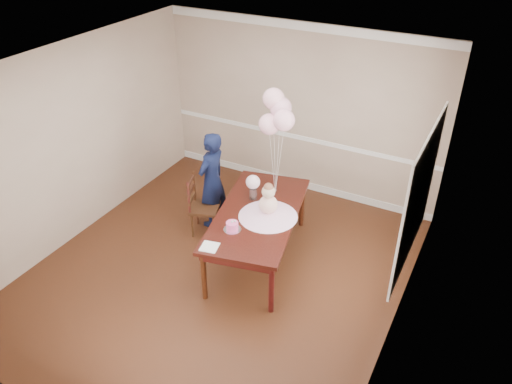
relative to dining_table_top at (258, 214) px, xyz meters
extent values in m
cube|color=#34180D|center=(-0.32, -0.51, -0.72)|extent=(4.50, 5.00, 0.00)
cube|color=silver|center=(-0.32, -0.51, 1.98)|extent=(4.50, 5.00, 0.02)
cube|color=tan|center=(-0.32, 1.99, 0.63)|extent=(4.50, 0.02, 2.70)
cube|color=tan|center=(-0.32, -3.01, 0.63)|extent=(4.50, 0.02, 2.70)
cube|color=tan|center=(-2.57, -0.51, 0.63)|extent=(0.02, 5.00, 2.70)
cube|color=tan|center=(1.93, -0.51, 0.63)|extent=(0.02, 5.00, 2.70)
cube|color=white|center=(-0.32, 1.98, 0.18)|extent=(4.50, 0.02, 0.07)
cube|color=white|center=(-0.32, 1.98, 1.91)|extent=(4.50, 0.02, 0.12)
cube|color=silver|center=(-0.32, 1.98, -0.66)|extent=(4.50, 0.02, 0.12)
cube|color=white|center=(1.91, -0.01, 0.83)|extent=(0.02, 1.66, 1.56)
cube|color=silver|center=(1.89, -0.01, 0.83)|extent=(0.01, 1.50, 1.40)
cube|color=black|center=(0.00, 0.00, 0.00)|extent=(1.39, 2.16, 0.05)
cube|color=black|center=(0.00, 0.00, -0.07)|extent=(1.27, 2.04, 0.10)
cylinder|color=black|center=(-0.22, -0.98, -0.37)|extent=(0.08, 0.08, 0.70)
cylinder|color=black|center=(0.60, -0.81, -0.37)|extent=(0.08, 0.08, 0.70)
cylinder|color=black|center=(-0.60, 0.81, -0.37)|extent=(0.08, 0.08, 0.70)
cylinder|color=black|center=(0.22, 0.98, -0.37)|extent=(0.08, 0.08, 0.70)
cone|color=#FFBBE3|center=(0.16, -0.02, 0.07)|extent=(0.90, 0.90, 0.10)
sphere|color=#FFA1BA|center=(0.16, -0.02, 0.20)|extent=(0.24, 0.24, 0.24)
sphere|color=#CEAD8E|center=(0.16, -0.02, 0.39)|extent=(0.17, 0.17, 0.17)
sphere|color=brown|center=(0.16, -0.02, 0.45)|extent=(0.12, 0.12, 0.12)
cylinder|color=silver|center=(-0.10, -0.48, 0.03)|extent=(0.26, 0.26, 0.01)
cylinder|color=#F14C97|center=(-0.10, -0.48, 0.08)|extent=(0.18, 0.18, 0.10)
sphere|color=silver|center=(-0.10, -0.48, 0.15)|extent=(0.03, 0.03, 0.03)
sphere|color=silver|center=(-0.08, -0.45, 0.15)|extent=(0.03, 0.03, 0.03)
cylinder|color=white|center=(-0.21, 0.26, 0.10)|extent=(0.12, 0.12, 0.16)
sphere|color=silver|center=(-0.21, 0.26, 0.28)|extent=(0.19, 0.19, 0.19)
cube|color=white|center=(-0.16, -0.90, 0.03)|extent=(0.24, 0.24, 0.01)
cylinder|color=#B3B3B8|center=(-0.02, 0.56, 0.03)|extent=(0.05, 0.05, 0.02)
sphere|color=#FFB4C5|center=(-0.12, 0.54, 1.02)|extent=(0.28, 0.28, 0.28)
sphere|color=#FFB4C9|center=(0.09, 0.53, 1.12)|extent=(0.28, 0.28, 0.28)
sphere|color=#EBA6BC|center=(-0.02, 0.66, 1.22)|extent=(0.28, 0.28, 0.28)
sphere|color=#F4ADBA|center=(-0.12, 0.66, 1.32)|extent=(0.28, 0.28, 0.28)
cylinder|color=white|center=(-0.07, 0.55, 0.45)|extent=(0.09, 0.02, 0.83)
cylinder|color=white|center=(0.04, 0.54, 0.50)|extent=(0.11, 0.03, 0.93)
cylinder|color=white|center=(-0.02, 0.61, 0.55)|extent=(0.01, 0.10, 1.03)
cylinder|color=white|center=(-0.07, 0.61, 0.60)|extent=(0.10, 0.08, 1.13)
cube|color=black|center=(-0.96, 0.20, -0.32)|extent=(0.50, 0.50, 0.04)
cylinder|color=#331C0E|center=(-1.05, -0.01, -0.53)|extent=(0.05, 0.05, 0.38)
cylinder|color=#37170F|center=(-0.75, 0.10, -0.53)|extent=(0.05, 0.05, 0.38)
cylinder|color=#34180E|center=(-1.16, 0.29, -0.53)|extent=(0.05, 0.05, 0.38)
cylinder|color=#3B1A10|center=(-0.86, 0.40, -0.53)|extent=(0.05, 0.05, 0.38)
cylinder|color=#39120F|center=(-1.07, -0.02, -0.06)|extent=(0.05, 0.05, 0.50)
cylinder|color=#3D1F10|center=(-1.18, 0.28, -0.06)|extent=(0.05, 0.05, 0.50)
cube|color=#3B1F10|center=(-1.12, 0.13, -0.17)|extent=(0.15, 0.34, 0.04)
cube|color=#33170D|center=(-1.12, 0.13, -0.03)|extent=(0.15, 0.34, 0.04)
cube|color=#33160D|center=(-1.12, 0.13, 0.11)|extent=(0.15, 0.34, 0.04)
imported|color=black|center=(-0.97, 0.44, 0.01)|extent=(0.40, 0.56, 1.46)
camera|label=1|loc=(2.45, -4.70, 3.65)|focal=35.00mm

